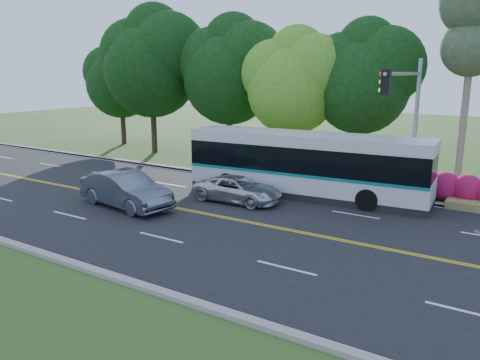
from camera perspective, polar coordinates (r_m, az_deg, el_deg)
The scene contains 12 objects.
ground at distance 21.10m, azimuth -2.25°, elevation -4.55°, with size 120.00×120.00×0.00m, color #29551C.
road at distance 21.10m, azimuth -2.25°, elevation -4.52°, with size 60.00×14.00×0.02m, color black.
curb_north at distance 27.06m, azimuth 6.34°, elevation -0.49°, with size 60.00×0.30×0.15m, color #9B948C.
curb_south at distance 16.08m, azimuth -17.06°, elevation -10.63°, with size 60.00×0.30×0.15m, color #9B948C.
grass_verge at distance 28.70m, azimuth 7.96°, elevation 0.19°, with size 60.00×4.00×0.10m, color #29551C.
lane_markings at distance 21.15m, azimuth -2.46°, elevation -4.45°, with size 57.60×13.82×0.00m.
tree_row at distance 33.14m, azimuth 2.28°, elevation 13.65°, with size 44.70×9.10×13.84m.
bougainvillea_hedge at distance 25.71m, azimuth 21.92°, elevation -0.63°, with size 9.50×2.25×1.50m.
traffic_signal at distance 22.58m, azimuth 19.74°, elevation 7.96°, with size 0.42×6.10×7.00m.
transit_bus at distance 24.55m, azimuth 8.01°, elevation 1.80°, with size 12.67×3.58×3.28m.
sedan at distance 23.04m, azimuth -13.77°, elevation -1.15°, with size 1.81×5.20×1.71m, color slate.
suv at distance 23.39m, azimuth -0.21°, elevation -1.14°, with size 2.07×4.49×1.25m, color silver.
Camera 1 is at (11.41, -16.57, 6.38)m, focal length 35.00 mm.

